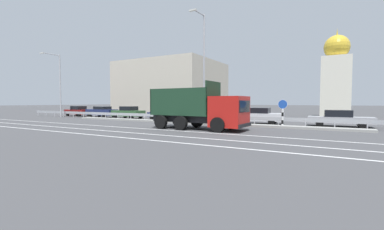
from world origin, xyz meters
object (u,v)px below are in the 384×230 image
object	(u,v)px
median_road_sign	(283,113)
parked_car_3	(165,114)
parked_car_5	(257,116)
street_lamp_0	(59,82)
parked_car_2	(128,112)
church_tower	(336,77)
dump_truck	(209,112)
parked_car_6	(339,118)
parked_car_1	(102,112)
parked_car_0	(78,111)
parked_car_4	(197,115)
street_lamp_1	(203,64)

from	to	relation	value
median_road_sign	parked_car_3	xyz separation A→B (m)	(-13.85, 3.26, -0.50)
parked_car_5	street_lamp_0	bearing A→B (deg)	93.27
parked_car_2	church_tower	world-z (taller)	church_tower
dump_truck	parked_car_6	size ratio (longest dim) A/B	1.54
street_lamp_0	church_tower	world-z (taller)	church_tower
parked_car_1	parked_car_5	xyz separation A→B (m)	(21.36, -0.09, 0.01)
parked_car_0	parked_car_4	world-z (taller)	parked_car_0
dump_truck	parked_car_1	distance (m)	20.98
median_road_sign	parked_car_3	distance (m)	14.24
dump_truck	street_lamp_1	size ratio (longest dim) A/B	0.75
parked_car_1	street_lamp_1	bearing A→B (deg)	-100.59
parked_car_2	church_tower	size ratio (longest dim) A/B	0.35
parked_car_0	parked_car_1	size ratio (longest dim) A/B	0.97
street_lamp_0	parked_car_1	xyz separation A→B (m)	(4.58, 3.16, -3.98)
parked_car_0	parked_car_2	bearing A→B (deg)	-90.60
dump_truck	parked_car_5	bearing A→B (deg)	167.80
parked_car_2	church_tower	bearing A→B (deg)	-56.63
street_lamp_1	parked_car_6	world-z (taller)	street_lamp_1
street_lamp_1	parked_car_1	bearing A→B (deg)	169.39
parked_car_0	parked_car_4	bearing A→B (deg)	-89.20
parked_car_0	street_lamp_0	bearing A→B (deg)	-166.61
parked_car_1	parked_car_2	distance (m)	5.08
dump_truck	median_road_sign	distance (m)	6.16
parked_car_6	parked_car_1	bearing A→B (deg)	-91.11
median_road_sign	parked_car_5	size ratio (longest dim) A/B	0.46
dump_truck	street_lamp_0	bearing A→B (deg)	-98.57
street_lamp_0	parked_car_0	world-z (taller)	street_lamp_0
median_road_sign	parked_car_2	xyz separation A→B (m)	(-19.11, 2.78, -0.43)
street_lamp_0	church_tower	xyz separation A→B (m)	(32.38, 18.86, 0.66)
church_tower	parked_car_4	bearing A→B (deg)	-128.96
street_lamp_1	parked_car_1	xyz separation A→B (m)	(-17.15, 3.21, -4.79)
dump_truck	street_lamp_1	world-z (taller)	street_lamp_1
parked_car_2	parked_car_4	bearing A→B (deg)	-91.48
street_lamp_0	parked_car_0	size ratio (longest dim) A/B	1.90
median_road_sign	street_lamp_1	distance (m)	8.27
median_road_sign	parked_car_6	distance (m)	5.26
parked_car_1	church_tower	distance (m)	32.27
parked_car_0	parked_car_3	size ratio (longest dim) A/B	1.14
parked_car_6	dump_truck	bearing A→B (deg)	-50.11
church_tower	parked_car_6	bearing A→B (deg)	-88.55
street_lamp_1	church_tower	bearing A→B (deg)	60.63
parked_car_0	parked_car_5	size ratio (longest dim) A/B	0.90
dump_truck	median_road_sign	world-z (taller)	dump_truck
parked_car_4	church_tower	world-z (taller)	church_tower
street_lamp_1	parked_car_2	xyz separation A→B (m)	(-12.08, 2.95, -4.78)
parked_car_0	parked_car_4	distance (m)	20.19
street_lamp_1	parked_car_1	distance (m)	18.10
parked_car_2	parked_car_4	size ratio (longest dim) A/B	0.98
parked_car_1	parked_car_3	size ratio (longest dim) A/B	1.17
dump_truck	parked_car_1	xyz separation A→B (m)	(-19.68, 7.24, -0.53)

